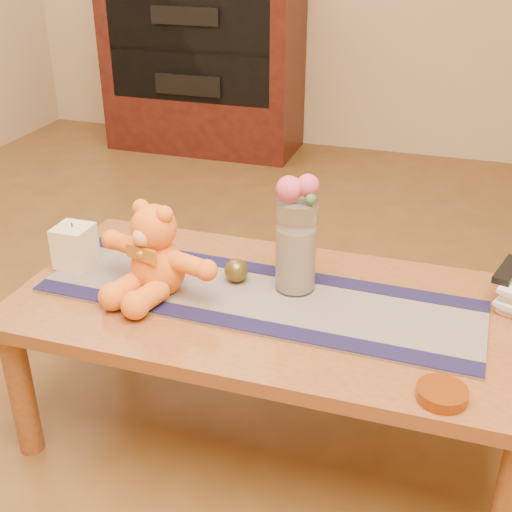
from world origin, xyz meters
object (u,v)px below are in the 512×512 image
(amber_dish, at_px, (442,394))
(teddy_bear, at_px, (157,249))
(bronze_ball, at_px, (236,271))
(glass_vase, at_px, (296,246))
(tv_remote, at_px, (509,270))
(pillar_candle, at_px, (75,246))
(book_bottom, at_px, (505,292))

(amber_dish, bearing_deg, teddy_bear, 163.27)
(bronze_ball, bearing_deg, teddy_bear, -150.82)
(bronze_ball, bearing_deg, glass_vase, 5.10)
(teddy_bear, bearing_deg, glass_vase, 33.80)
(teddy_bear, bearing_deg, amber_dish, -1.61)
(glass_vase, xyz_separation_m, amber_dish, (0.42, -0.35, -0.12))
(bronze_ball, bearing_deg, tv_remote, 12.01)
(pillar_candle, bearing_deg, book_bottom, 9.98)
(glass_vase, relative_size, tv_remote, 1.62)
(teddy_bear, distance_m, pillar_candle, 0.31)
(teddy_bear, height_order, pillar_candle, teddy_bear)
(glass_vase, bearing_deg, book_bottom, 14.90)
(teddy_bear, relative_size, glass_vase, 1.38)
(bronze_ball, xyz_separation_m, tv_remote, (0.72, 0.15, 0.04))
(teddy_bear, xyz_separation_m, amber_dish, (0.78, -0.23, -0.12))
(amber_dish, bearing_deg, bronze_ball, 150.09)
(tv_remote, bearing_deg, pillar_candle, -154.33)
(bronze_ball, bearing_deg, book_bottom, 12.70)
(pillar_candle, xyz_separation_m, amber_dish, (1.07, -0.29, -0.06))
(glass_vase, bearing_deg, pillar_candle, -174.34)
(glass_vase, relative_size, bronze_ball, 3.82)
(teddy_bear, relative_size, pillar_candle, 2.94)
(pillar_candle, bearing_deg, amber_dish, -15.11)
(glass_vase, height_order, bronze_ball, glass_vase)
(pillar_candle, xyz_separation_m, glass_vase, (0.65, 0.06, 0.07))
(pillar_candle, distance_m, book_bottom, 1.23)
(pillar_candle, height_order, amber_dish, pillar_candle)
(teddy_bear, height_order, amber_dish, teddy_bear)
(teddy_bear, xyz_separation_m, glass_vase, (0.36, 0.12, 0.01))
(bronze_ball, relative_size, amber_dish, 0.61)
(glass_vase, distance_m, amber_dish, 0.56)
(book_bottom, bearing_deg, glass_vase, -152.00)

